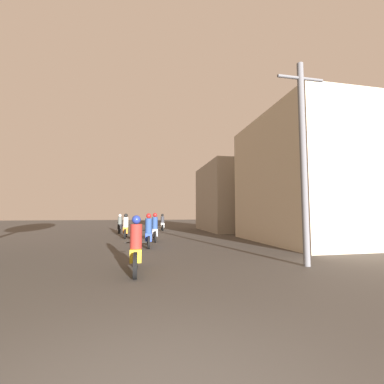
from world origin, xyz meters
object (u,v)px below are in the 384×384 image
(motorcycle_orange, at_px, (126,228))
(motorcycle_blue, at_px, (148,233))
(motorcycle_white, at_px, (162,224))
(building_right_far, at_px, (229,198))
(motorcycle_yellow, at_px, (136,250))
(motorcycle_silver, at_px, (155,230))
(motorcycle_black, at_px, (120,225))
(building_right_near, at_px, (301,179))
(utility_pole_near, at_px, (303,157))

(motorcycle_orange, bearing_deg, motorcycle_blue, -66.02)
(motorcycle_white, height_order, building_right_far, building_right_far)
(motorcycle_yellow, relative_size, motorcycle_blue, 1.03)
(motorcycle_silver, height_order, motorcycle_orange, motorcycle_silver)
(motorcycle_black, bearing_deg, motorcycle_orange, -74.06)
(motorcycle_blue, bearing_deg, motorcycle_orange, 112.52)
(motorcycle_yellow, xyz_separation_m, building_right_near, (8.96, 5.55, 2.87))
(motorcycle_silver, bearing_deg, motorcycle_white, 91.43)
(motorcycle_yellow, relative_size, building_right_near, 0.25)
(motorcycle_orange, relative_size, motorcycle_white, 0.97)
(motorcycle_yellow, distance_m, building_right_far, 17.67)
(motorcycle_silver, relative_size, motorcycle_white, 0.95)
(motorcycle_orange, height_order, building_right_far, building_right_far)
(motorcycle_blue, bearing_deg, building_right_near, 9.08)
(motorcycle_silver, distance_m, motorcycle_black, 7.06)
(motorcycle_yellow, relative_size, motorcycle_silver, 1.08)
(motorcycle_silver, height_order, building_right_far, building_right_far)
(motorcycle_silver, relative_size, motorcycle_black, 0.97)
(motorcycle_silver, distance_m, building_right_near, 8.78)
(motorcycle_black, height_order, building_right_far, building_right_far)
(motorcycle_yellow, height_order, motorcycle_silver, motorcycle_silver)
(motorcycle_yellow, xyz_separation_m, motorcycle_white, (2.12, 16.73, -0.01))
(motorcycle_blue, xyz_separation_m, motorcycle_black, (-2.00, 9.01, -0.02))
(building_right_near, bearing_deg, motorcycle_silver, 165.22)
(motorcycle_yellow, distance_m, motorcycle_orange, 10.18)
(motorcycle_white, bearing_deg, motorcycle_blue, -108.02)
(motorcycle_blue, bearing_deg, motorcycle_silver, 87.09)
(utility_pole_near, bearing_deg, building_right_near, 55.96)
(motorcycle_orange, relative_size, utility_pole_near, 0.30)
(motorcycle_blue, xyz_separation_m, building_right_far, (7.67, 10.19, 2.38))
(motorcycle_yellow, xyz_separation_m, utility_pole_near, (5.11, -0.15, 2.77))
(building_right_far, bearing_deg, motorcycle_yellow, -117.81)
(building_right_far, relative_size, utility_pole_near, 1.22)
(building_right_near, bearing_deg, motorcycle_white, 121.45)
(motorcycle_silver, bearing_deg, building_right_far, 56.12)
(motorcycle_yellow, height_order, motorcycle_black, motorcycle_yellow)
(utility_pole_near, bearing_deg, motorcycle_silver, 118.17)
(motorcycle_blue, xyz_separation_m, motorcycle_silver, (0.43, 2.37, 0.01))
(building_right_near, bearing_deg, motorcycle_yellow, -148.23)
(motorcycle_black, bearing_deg, motorcycle_silver, -63.27)
(motorcycle_blue, bearing_deg, building_right_far, 60.39)
(motorcycle_yellow, distance_m, motorcycle_black, 14.38)
(motorcycle_black, bearing_deg, motorcycle_white, 40.52)
(motorcycle_orange, xyz_separation_m, building_right_far, (8.99, 5.34, 2.39))
(building_right_near, bearing_deg, motorcycle_orange, 154.83)
(motorcycle_silver, bearing_deg, motorcycle_orange, 134.11)
(motorcycle_blue, bearing_deg, motorcycle_white, 89.28)
(building_right_near, xyz_separation_m, utility_pole_near, (-3.85, -5.69, -0.11))
(motorcycle_black, bearing_deg, utility_pole_near, -58.78)
(motorcycle_yellow, distance_m, motorcycle_white, 16.87)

